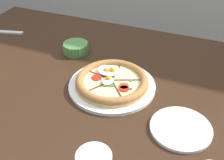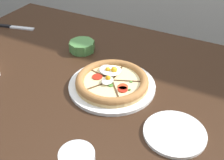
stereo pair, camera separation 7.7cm
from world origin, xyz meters
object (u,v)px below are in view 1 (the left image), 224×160
pizza (112,82)px  side_saucer (181,128)px  knife_main (1,32)px  ramekin_bowl (76,48)px  dining_table (95,99)px

pizza → side_saucer: 0.29m
side_saucer → knife_main: bearing=161.0°
pizza → knife_main: size_ratio=1.45×
pizza → ramekin_bowl: (-0.23, 0.16, 0.00)m
pizza → knife_main: 0.67m
dining_table → knife_main: bearing=162.8°
knife_main → dining_table: bearing=-31.9°
pizza → side_saucer: (0.26, -0.12, -0.01)m
pizza → ramekin_bowl: size_ratio=2.77×
dining_table → knife_main: 0.60m
knife_main → ramekin_bowl: bearing=-19.0°
ramekin_bowl → knife_main: size_ratio=0.52×
pizza → side_saucer: size_ratio=1.68×
ramekin_bowl → knife_main: 0.42m
ramekin_bowl → knife_main: (-0.41, 0.03, -0.02)m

